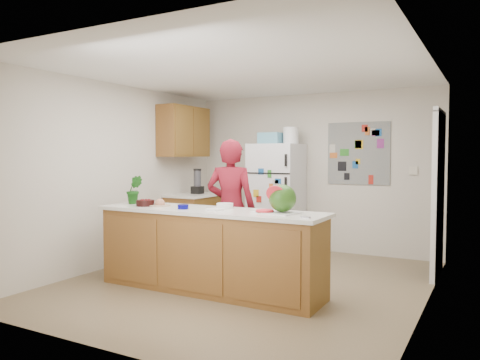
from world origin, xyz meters
The scene contains 26 objects.
floor centered at (0.00, 0.00, -0.01)m, with size 4.00×4.50×0.02m, color brown.
wall_back centered at (0.00, 2.26, 1.25)m, with size 4.00×0.02×2.50m, color beige.
wall_left centered at (-2.01, 0.00, 1.25)m, with size 0.02×4.50×2.50m, color beige.
wall_right centered at (2.01, 0.00, 1.25)m, with size 0.02×4.50×2.50m, color beige.
ceiling centered at (0.00, 0.00, 2.51)m, with size 4.00×4.50×0.02m, color white.
doorway centered at (1.99, 1.45, 1.02)m, with size 0.03×0.85×2.04m, color black.
peninsula_base centered at (-0.20, -0.50, 0.44)m, with size 2.60×0.62×0.88m, color brown.
peninsula_top centered at (-0.20, -0.50, 0.90)m, with size 2.68×0.70×0.04m, color silver.
side_counter_base centered at (-1.69, 1.35, 0.43)m, with size 0.60×0.80×0.86m, color brown.
side_counter_top centered at (-1.69, 1.35, 0.88)m, with size 0.64×0.84×0.04m, color silver.
upper_cabinets centered at (-1.82, 1.30, 1.90)m, with size 0.35×1.00×0.80m, color brown.
refrigerator centered at (-0.45, 1.88, 0.85)m, with size 0.75×0.70×1.70m, color silver.
fridge_top_bin centered at (-0.55, 1.88, 1.79)m, with size 0.35×0.28×0.18m, color #5999B2.
photo_collage centered at (0.75, 2.24, 1.55)m, with size 0.95×0.01×0.95m, color slate.
person centered at (-0.30, 0.16, 0.86)m, with size 0.63×0.41×1.72m, color maroon.
blender_appliance centered at (-1.64, 1.41, 1.09)m, with size 0.12×0.12×0.38m, color black.
cutting_board centered at (0.60, -0.46, 0.93)m, with size 0.44×0.33×0.01m, color silver.
watermelon centered at (0.66, -0.44, 1.08)m, with size 0.29×0.29×0.29m, color #2E5014.
watermelon_slice centered at (0.49, -0.51, 0.94)m, with size 0.19×0.19×0.02m, color red.
cherry_bowl centered at (-1.05, -0.57, 0.96)m, with size 0.21×0.21×0.07m, color black.
white_bowl centered at (-0.09, -0.35, 0.95)m, with size 0.19×0.19×0.06m, color white.
cobalt_bowl centered at (-0.47, -0.62, 0.95)m, with size 0.12×0.12×0.05m, color #03025A.
plate centered at (-0.88, -0.51, 0.93)m, with size 0.25×0.25×0.02m, color #C2B898.
paper_towel centered at (-0.09, -0.54, 0.93)m, with size 0.16×0.14×0.02m, color white.
keys centered at (1.00, -0.67, 0.93)m, with size 0.09×0.04×0.01m, color gray.
potted_plant centered at (-1.33, -0.45, 1.10)m, with size 0.19×0.16×0.35m, color #0C3A0F.
Camera 1 is at (2.58, -4.88, 1.52)m, focal length 35.00 mm.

